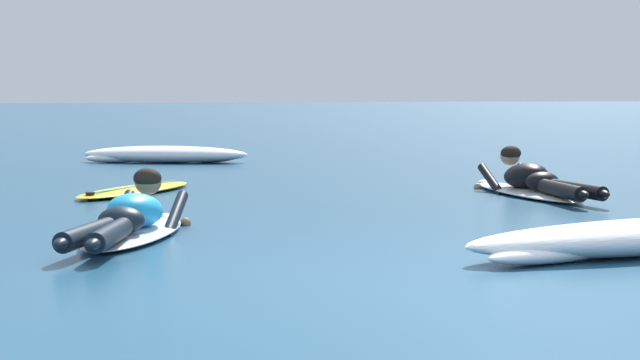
{
  "coord_description": "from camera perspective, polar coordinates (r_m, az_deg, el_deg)",
  "views": [
    {
      "loc": [
        -1.24,
        -6.22,
        1.14
      ],
      "look_at": [
        0.69,
        4.03,
        0.28
      ],
      "focal_mm": 64.89,
      "sensor_mm": 36.0,
      "label": 1
    }
  ],
  "objects": [
    {
      "name": "ground_plane",
      "position": [
        16.3,
        -6.26,
        0.67
      ],
      "size": [
        120.0,
        120.0,
        0.0
      ],
      "primitive_type": "plane",
      "color": "navy"
    },
    {
      "name": "surfer_near",
      "position": [
        8.64,
        -9.35,
        -1.99
      ],
      "size": [
        1.11,
        2.48,
        0.55
      ],
      "color": "silver",
      "rests_on": "ground"
    },
    {
      "name": "surfer_far",
      "position": [
        12.03,
        10.42,
        -0.14
      ],
      "size": [
        0.68,
        2.73,
        0.54
      ],
      "color": "white",
      "rests_on": "ground"
    },
    {
      "name": "drifting_surfboard",
      "position": [
        12.33,
        -9.16,
        -0.49
      ],
      "size": [
        1.57,
        2.05,
        0.16
      ],
      "color": "yellow",
      "rests_on": "ground"
    },
    {
      "name": "whitewater_front",
      "position": [
        17.11,
        -7.61,
        1.24
      ],
      "size": [
        2.52,
        1.32,
        0.25
      ],
      "color": "white",
      "rests_on": "ground"
    }
  ]
}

